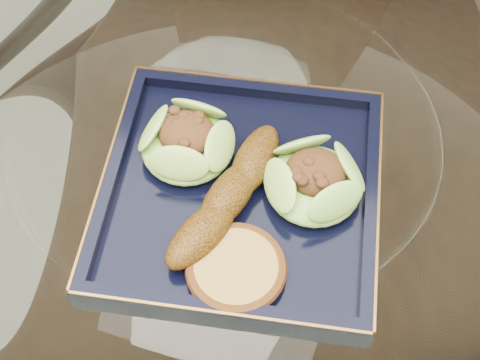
# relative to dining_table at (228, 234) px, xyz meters

# --- Properties ---
(dining_table) EXTENTS (1.13, 1.13, 0.77)m
(dining_table) POSITION_rel_dining_table_xyz_m (0.00, 0.00, 0.00)
(dining_table) COLOR white
(dining_table) RESTS_ON ground
(dining_chair) EXTENTS (0.44, 0.44, 0.88)m
(dining_chair) POSITION_rel_dining_table_xyz_m (-0.02, 0.31, -0.10)
(dining_chair) COLOR black
(dining_chair) RESTS_ON ground
(navy_plate) EXTENTS (0.31, 0.31, 0.02)m
(navy_plate) POSITION_rel_dining_table_xyz_m (0.03, -0.05, 0.17)
(navy_plate) COLOR black
(navy_plate) RESTS_ON dining_table
(lettuce_wrap_left) EXTENTS (0.12, 0.12, 0.03)m
(lettuce_wrap_left) POSITION_rel_dining_table_xyz_m (-0.03, -0.02, 0.20)
(lettuce_wrap_left) COLOR #6AA730
(lettuce_wrap_left) RESTS_ON navy_plate
(lettuce_wrap_right) EXTENTS (0.11, 0.11, 0.03)m
(lettuce_wrap_right) POSITION_rel_dining_table_xyz_m (0.10, -0.03, 0.20)
(lettuce_wrap_right) COLOR #5D972C
(lettuce_wrap_right) RESTS_ON navy_plate
(roasted_plantain) EXTENTS (0.08, 0.18, 0.03)m
(roasted_plantain) POSITION_rel_dining_table_xyz_m (0.02, -0.06, 0.20)
(roasted_plantain) COLOR #623A0A
(roasted_plantain) RESTS_ON navy_plate
(crumb_patty) EXTENTS (0.11, 0.11, 0.02)m
(crumb_patty) POSITION_rel_dining_table_xyz_m (0.05, -0.13, 0.19)
(crumb_patty) COLOR #A57E37
(crumb_patty) RESTS_ON navy_plate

